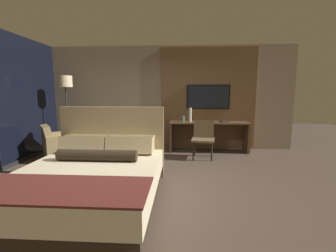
% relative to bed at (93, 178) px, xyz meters
% --- Properties ---
extents(ground_plane, '(16.00, 16.00, 0.00)m').
position_rel_bed_xyz_m(ground_plane, '(0.66, 0.66, -0.33)').
color(ground_plane, '#4C3D33').
extents(wall_back_tv_panel, '(7.20, 0.09, 2.80)m').
position_rel_bed_xyz_m(wall_back_tv_panel, '(0.85, 3.25, 1.07)').
color(wall_back_tv_panel, gray).
rests_on(wall_back_tv_panel, ground_plane).
extents(bed, '(1.88, 2.20, 1.30)m').
position_rel_bed_xyz_m(bed, '(0.00, 0.00, 0.00)').
color(bed, '#33281E').
rests_on(bed, ground_plane).
extents(desk, '(2.05, 0.56, 0.79)m').
position_rel_bed_xyz_m(desk, '(1.98, 2.96, 0.21)').
color(desk, brown).
rests_on(desk, ground_plane).
extents(tv, '(1.15, 0.04, 0.65)m').
position_rel_bed_xyz_m(tv, '(1.98, 3.18, 1.10)').
color(tv, black).
extents(desk_chair, '(0.59, 0.58, 0.89)m').
position_rel_bed_xyz_m(desk_chair, '(1.79, 2.33, 0.20)').
color(desk_chair, brown).
rests_on(desk_chair, ground_plane).
extents(armchair_by_window, '(1.09, 1.10, 0.82)m').
position_rel_bed_xyz_m(armchair_by_window, '(-1.58, 2.04, -0.05)').
color(armchair_by_window, olive).
rests_on(armchair_by_window, ground_plane).
extents(floor_lamp, '(0.34, 0.34, 1.97)m').
position_rel_bed_xyz_m(floor_lamp, '(-1.66, 2.57, 1.33)').
color(floor_lamp, '#282623').
rests_on(floor_lamp, ground_plane).
extents(vase_tall, '(0.08, 0.08, 0.36)m').
position_rel_bed_xyz_m(vase_tall, '(1.49, 2.97, 0.64)').
color(vase_tall, silver).
rests_on(vase_tall, desk).
extents(vase_short, '(0.08, 0.08, 0.16)m').
position_rel_bed_xyz_m(vase_short, '(1.30, 2.88, 0.54)').
color(vase_short, '#4C706B').
rests_on(vase_short, desk).
extents(book, '(0.25, 0.21, 0.03)m').
position_rel_bed_xyz_m(book, '(2.38, 2.87, 0.47)').
color(book, '#332D28').
rests_on(book, desk).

